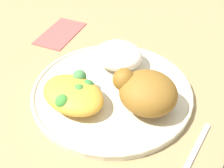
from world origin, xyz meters
The scene contains 7 objects.
ground_plane centered at (0.00, 0.00, 0.00)m, with size 2.00×2.00×0.00m, color #957E53.
plate centered at (0.00, 0.00, 0.01)m, with size 0.29×0.29×0.01m.
roasted_chicken centered at (-0.07, 0.00, 0.05)m, with size 0.11×0.09×0.06m.
rice_pile centered at (0.04, -0.06, 0.03)m, with size 0.09×0.09×0.04m, color silver.
mac_cheese_with_broccoli centered at (0.03, 0.07, 0.03)m, with size 0.11×0.08×0.04m.
fork centered at (-0.18, 0.04, 0.00)m, with size 0.03×0.14×0.01m.
napkin centered at (0.22, -0.09, 0.00)m, with size 0.07×0.13×0.00m, color #DB4C47.
Camera 1 is at (-0.24, 0.30, 0.35)m, focal length 46.13 mm.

